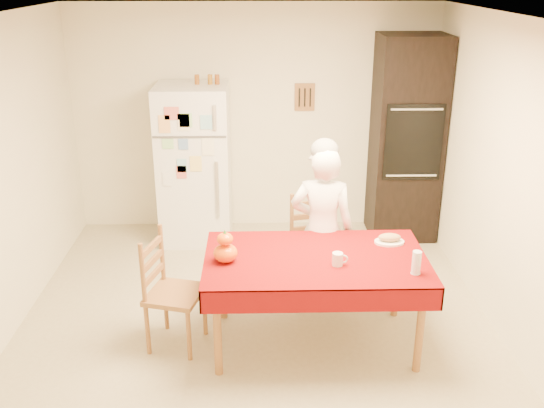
{
  "coord_description": "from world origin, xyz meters",
  "views": [
    {
      "loc": [
        0.03,
        -4.35,
        2.83
      ],
      "look_at": [
        0.14,
        0.2,
        1.04
      ],
      "focal_mm": 40.0,
      "sensor_mm": 36.0,
      "label": 1
    }
  ],
  "objects_px": {
    "oven_cabinet": "(406,139)",
    "chair_far": "(314,242)",
    "pumpkin_lower": "(225,253)",
    "wine_glass": "(416,263)",
    "bread_plate": "(389,242)",
    "chair_left": "(167,287)",
    "refrigerator": "(195,164)",
    "coffee_mug": "(338,259)",
    "dining_table": "(315,265)",
    "seated_woman": "(322,230)"
  },
  "relations": [
    {
      "from": "refrigerator",
      "to": "chair_left",
      "type": "bearing_deg",
      "value": -91.07
    },
    {
      "from": "dining_table",
      "to": "coffee_mug",
      "type": "bearing_deg",
      "value": -42.58
    },
    {
      "from": "refrigerator",
      "to": "coffee_mug",
      "type": "xyz_separation_m",
      "value": [
        1.26,
        -2.22,
        -0.04
      ]
    },
    {
      "from": "dining_table",
      "to": "chair_left",
      "type": "xyz_separation_m",
      "value": [
        -1.15,
        0.02,
        -0.18
      ]
    },
    {
      "from": "chair_far",
      "to": "wine_glass",
      "type": "bearing_deg",
      "value": -72.77
    },
    {
      "from": "pumpkin_lower",
      "to": "dining_table",
      "type": "bearing_deg",
      "value": 4.12
    },
    {
      "from": "pumpkin_lower",
      "to": "wine_glass",
      "type": "height_order",
      "value": "wine_glass"
    },
    {
      "from": "chair_left",
      "to": "wine_glass",
      "type": "height_order",
      "value": "chair_left"
    },
    {
      "from": "seated_woman",
      "to": "chair_left",
      "type": "bearing_deg",
      "value": 32.47
    },
    {
      "from": "pumpkin_lower",
      "to": "wine_glass",
      "type": "bearing_deg",
      "value": -9.53
    },
    {
      "from": "pumpkin_lower",
      "to": "bread_plate",
      "type": "distance_m",
      "value": 1.33
    },
    {
      "from": "oven_cabinet",
      "to": "chair_left",
      "type": "bearing_deg",
      "value": -137.76
    },
    {
      "from": "bread_plate",
      "to": "oven_cabinet",
      "type": "bearing_deg",
      "value": 73.73
    },
    {
      "from": "seated_woman",
      "to": "wine_glass",
      "type": "bearing_deg",
      "value": 135.05
    },
    {
      "from": "coffee_mug",
      "to": "bread_plate",
      "type": "distance_m",
      "value": 0.6
    },
    {
      "from": "chair_far",
      "to": "pumpkin_lower",
      "type": "bearing_deg",
      "value": -143.54
    },
    {
      "from": "chair_far",
      "to": "coffee_mug",
      "type": "distance_m",
      "value": 1.01
    },
    {
      "from": "pumpkin_lower",
      "to": "chair_far",
      "type": "bearing_deg",
      "value": 49.13
    },
    {
      "from": "chair_left",
      "to": "seated_woman",
      "type": "bearing_deg",
      "value": -52.26
    },
    {
      "from": "oven_cabinet",
      "to": "bread_plate",
      "type": "relative_size",
      "value": 9.17
    },
    {
      "from": "dining_table",
      "to": "wine_glass",
      "type": "bearing_deg",
      "value": -21.96
    },
    {
      "from": "chair_far",
      "to": "chair_left",
      "type": "xyz_separation_m",
      "value": [
        -1.22,
        -0.79,
        0.0
      ]
    },
    {
      "from": "chair_left",
      "to": "coffee_mug",
      "type": "relative_size",
      "value": 9.5
    },
    {
      "from": "refrigerator",
      "to": "chair_far",
      "type": "height_order",
      "value": "refrigerator"
    },
    {
      "from": "refrigerator",
      "to": "bread_plate",
      "type": "relative_size",
      "value": 7.08
    },
    {
      "from": "refrigerator",
      "to": "oven_cabinet",
      "type": "bearing_deg",
      "value": 1.18
    },
    {
      "from": "chair_left",
      "to": "seated_woman",
      "type": "distance_m",
      "value": 1.39
    },
    {
      "from": "seated_woman",
      "to": "bread_plate",
      "type": "distance_m",
      "value": 0.6
    },
    {
      "from": "dining_table",
      "to": "pumpkin_lower",
      "type": "bearing_deg",
      "value": -175.88
    },
    {
      "from": "coffee_mug",
      "to": "pumpkin_lower",
      "type": "xyz_separation_m",
      "value": [
        -0.83,
        0.09,
        0.02
      ]
    },
    {
      "from": "dining_table",
      "to": "pumpkin_lower",
      "type": "height_order",
      "value": "pumpkin_lower"
    },
    {
      "from": "chair_left",
      "to": "pumpkin_lower",
      "type": "distance_m",
      "value": 0.57
    },
    {
      "from": "chair_far",
      "to": "seated_woman",
      "type": "relative_size",
      "value": 0.64
    },
    {
      "from": "chair_left",
      "to": "coffee_mug",
      "type": "height_order",
      "value": "chair_left"
    },
    {
      "from": "dining_table",
      "to": "wine_glass",
      "type": "distance_m",
      "value": 0.77
    },
    {
      "from": "refrigerator",
      "to": "wine_glass",
      "type": "xyz_separation_m",
      "value": [
        1.81,
        -2.36,
        -0.0
      ]
    },
    {
      "from": "seated_woman",
      "to": "wine_glass",
      "type": "distance_m",
      "value": 1.03
    },
    {
      "from": "chair_left",
      "to": "bread_plate",
      "type": "height_order",
      "value": "chair_left"
    },
    {
      "from": "chair_far",
      "to": "seated_woman",
      "type": "distance_m",
      "value": 0.36
    },
    {
      "from": "dining_table",
      "to": "coffee_mug",
      "type": "relative_size",
      "value": 17.0
    },
    {
      "from": "chair_left",
      "to": "wine_glass",
      "type": "distance_m",
      "value": 1.91
    },
    {
      "from": "coffee_mug",
      "to": "bread_plate",
      "type": "xyz_separation_m",
      "value": [
        0.47,
        0.38,
        -0.04
      ]
    },
    {
      "from": "oven_cabinet",
      "to": "dining_table",
      "type": "distance_m",
      "value": 2.46
    },
    {
      "from": "oven_cabinet",
      "to": "bread_plate",
      "type": "distance_m",
      "value": 1.99
    },
    {
      "from": "dining_table",
      "to": "chair_far",
      "type": "height_order",
      "value": "chair_far"
    },
    {
      "from": "oven_cabinet",
      "to": "chair_far",
      "type": "bearing_deg",
      "value": -129.99
    },
    {
      "from": "chair_left",
      "to": "wine_glass",
      "type": "bearing_deg",
      "value": -84.4
    },
    {
      "from": "refrigerator",
      "to": "pumpkin_lower",
      "type": "bearing_deg",
      "value": -78.62
    },
    {
      "from": "refrigerator",
      "to": "chair_far",
      "type": "relative_size",
      "value": 1.79
    },
    {
      "from": "oven_cabinet",
      "to": "chair_far",
      "type": "height_order",
      "value": "oven_cabinet"
    }
  ]
}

